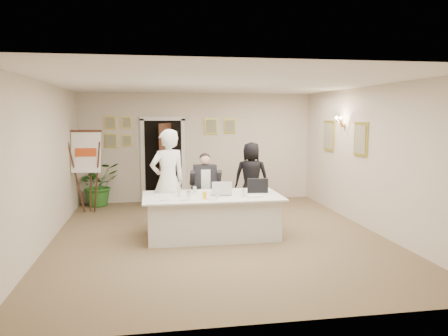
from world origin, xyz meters
The scene contains 28 objects.
floor centered at (0.00, 0.00, 0.00)m, with size 7.00×7.00×0.00m, color brown.
ceiling centered at (0.00, 0.00, 2.80)m, with size 6.00×7.00×0.02m, color white.
wall_back centered at (0.00, 3.50, 1.40)m, with size 6.00×0.10×2.80m, color beige.
wall_front centered at (0.00, -3.50, 1.40)m, with size 6.00×0.10×2.80m, color beige.
wall_left centered at (-3.00, 0.00, 1.40)m, with size 0.10×7.00×2.80m, color beige.
wall_right centered at (3.00, 0.00, 1.40)m, with size 0.10×7.00×2.80m, color beige.
doorway centered at (-0.88, 3.32, 1.04)m, with size 1.14×0.86×2.20m.
pictures_back_wall centered at (-0.80, 3.47, 1.85)m, with size 3.40×0.06×0.80m, color gold, non-canonical shape.
pictures_right_wall centered at (2.97, 1.20, 1.75)m, with size 0.06×2.20×0.80m, color gold, non-canonical shape.
wall_sconce centered at (2.90, 1.20, 2.10)m, with size 0.20×0.30×0.24m, color gold, non-canonical shape.
conference_table centered at (-0.12, -0.01, 0.39)m, with size 2.52×1.35×0.78m.
seated_man centered at (-0.11, 1.05, 0.74)m, with size 0.63×0.67×1.48m, color black, non-canonical shape.
flip_chart centered at (-2.64, 2.41, 0.86)m, with size 0.66×0.44×1.86m.
standing_man centered at (-0.90, 0.50, 0.99)m, with size 0.72×0.47×1.97m, color white.
standing_woman centered at (1.09, 2.00, 0.81)m, with size 0.79×0.52×1.62m, color black.
potted_palm centered at (-2.51, 3.20, 0.54)m, with size 0.97×0.84×1.07m, color #296521.
laptop centered at (0.05, 0.04, 0.91)m, with size 0.36×0.38×0.28m, color #B7BABC, non-canonical shape.
laptop_bag centered at (0.77, 0.11, 0.91)m, with size 0.38×0.11×0.27m, color black.
paper_stack centered at (0.62, -0.29, 0.79)m, with size 0.27×0.19×0.03m, color white.
plate_left centered at (-0.97, -0.33, 0.78)m, with size 0.22×0.22×0.01m, color white.
plate_mid centered at (-0.64, -0.40, 0.78)m, with size 0.20×0.20×0.01m, color white.
plate_near centered at (-0.17, -0.41, 0.78)m, with size 0.20×0.20×0.01m, color white.
glass_a centered at (-0.72, -0.05, 0.84)m, with size 0.06×0.06×0.14m, color silver.
glass_b centered at (-0.07, -0.35, 0.84)m, with size 0.07×0.07×0.14m, color silver.
glass_c centered at (0.42, -0.26, 0.84)m, with size 0.06×0.06×0.14m, color silver.
glass_d centered at (-0.42, 0.17, 0.84)m, with size 0.06×0.06×0.14m, color silver.
oj_glass centered at (-0.30, -0.36, 0.84)m, with size 0.07×0.07×0.13m, color yellow.
steel_jug centered at (-0.56, -0.14, 0.83)m, with size 0.08×0.08×0.11m, color silver.
Camera 1 is at (-1.21, -7.83, 2.23)m, focal length 35.00 mm.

